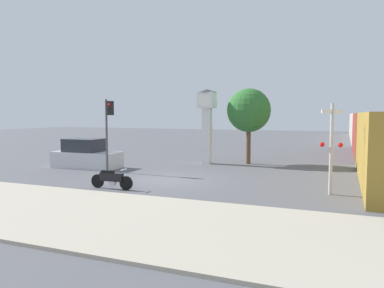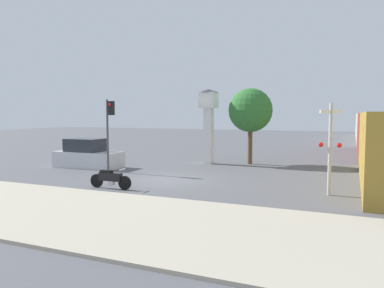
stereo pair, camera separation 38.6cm
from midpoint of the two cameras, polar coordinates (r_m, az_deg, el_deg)
name	(u,v)px [view 1 (the left image)]	position (r m, az deg, el deg)	size (l,w,h in m)	color
ground_plane	(167,180)	(19.06, -4.42, -5.46)	(120.00, 120.00, 0.00)	#56565B
sidewalk_strip	(75,212)	(13.31, -18.25, -9.86)	(36.00, 6.00, 0.10)	#B2A893
motorcycle	(111,179)	(17.09, -12.81, -5.22)	(2.08, 0.45, 0.92)	black
clock_tower	(207,115)	(24.98, 1.86, 4.50)	(1.25, 1.25, 4.97)	white
freight_train	(368,131)	(40.73, 24.97, 1.87)	(2.80, 53.80, 3.40)	olive
traffic_light	(109,122)	(21.90, -13.10, 3.26)	(0.50, 0.35, 4.16)	#47474C
railroad_crossing_signal	(331,145)	(16.22, 19.83, -0.14)	(0.90, 0.82, 3.77)	#B7B7BC
street_tree	(249,111)	(25.07, 8.22, 5.07)	(2.89, 2.89, 5.02)	brown
parked_car	(86,156)	(24.17, -16.26, -1.70)	(4.23, 1.88, 1.80)	silver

